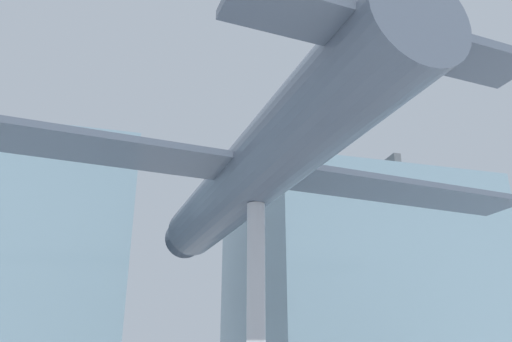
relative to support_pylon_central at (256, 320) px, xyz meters
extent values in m
cube|color=#51565B|center=(-8.91, 13.51, 8.19)|extent=(0.36, 12.84, 0.60)
cube|color=#7593A3|center=(8.91, 13.51, 2.45)|extent=(11.67, 13.51, 10.87)
cube|color=#51565B|center=(8.91, 13.51, 8.19)|extent=(0.36, 12.84, 0.60)
cylinder|color=#B7B7BC|center=(0.00, 0.00, 0.00)|extent=(0.47, 0.47, 5.96)
cylinder|color=#4C5666|center=(0.00, 0.00, 3.94)|extent=(3.43, 14.16, 1.91)
cube|color=#4C5666|center=(0.00, 0.00, 3.94)|extent=(18.09, 3.71, 0.18)
cube|color=#4C5666|center=(0.67, -6.14, 4.08)|extent=(5.84, 1.62, 0.18)
cone|color=#4C5666|center=(-0.83, 7.63, 3.94)|extent=(1.76, 1.49, 1.63)
sphere|color=black|center=(-0.93, 8.47, 3.94)|extent=(0.44, 0.44, 0.44)
camera|label=1|loc=(-3.29, -12.30, -1.10)|focal=35.00mm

